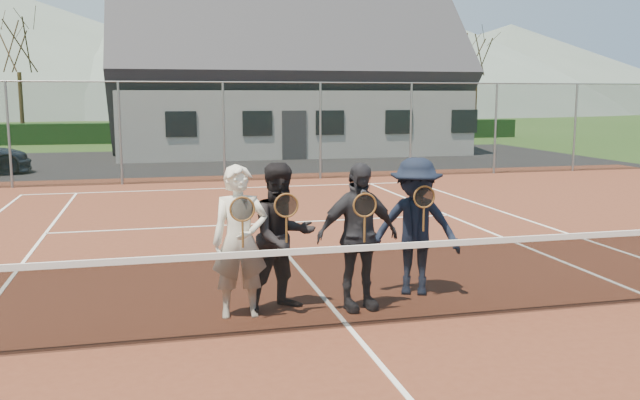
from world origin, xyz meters
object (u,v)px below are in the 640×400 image
object	(u,v)px
player_d	(415,226)
player_b	(282,237)
tennis_net	(349,283)
player_a	(240,242)
clubhouse	(287,65)
player_c	(358,237)

from	to	relation	value
player_d	player_b	bearing A→B (deg)	-172.51
player_d	tennis_net	bearing A→B (deg)	-138.48
player_a	player_b	size ratio (longest dim) A/B	1.00
player_a	player_b	distance (m)	0.55
clubhouse	player_d	bearing A→B (deg)	-96.93
player_c	player_a	bearing A→B (deg)	177.59
player_d	clubhouse	bearing A→B (deg)	83.07
clubhouse	player_d	size ratio (longest dim) A/B	8.67
tennis_net	player_c	size ratio (longest dim) A/B	6.49
player_b	player_c	size ratio (longest dim) A/B	1.00
tennis_net	player_c	bearing A→B (deg)	65.20
tennis_net	player_a	xyz separation A→B (m)	(-1.12, 0.70, 0.38)
tennis_net	player_c	world-z (taller)	player_c
clubhouse	player_b	world-z (taller)	clubhouse
tennis_net	player_a	bearing A→B (deg)	148.11
player_d	player_a	bearing A→B (deg)	-170.87
tennis_net	clubhouse	size ratio (longest dim) A/B	0.75
player_a	player_d	bearing A→B (deg)	9.13
player_a	player_d	distance (m)	2.37
player_c	player_d	size ratio (longest dim) A/B	1.00
clubhouse	player_d	world-z (taller)	clubhouse
tennis_net	player_c	distance (m)	0.80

